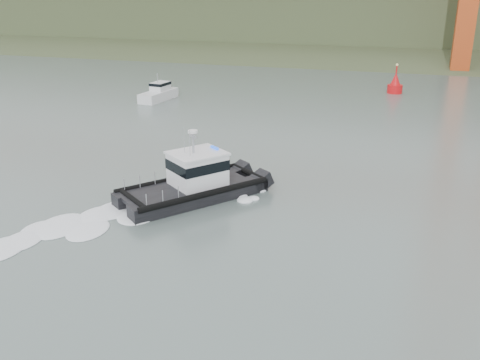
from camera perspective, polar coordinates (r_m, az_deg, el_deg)
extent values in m
plane|color=#495652|center=(29.10, -5.65, -8.87)|extent=(400.00, 400.00, 0.00)
cube|color=#394E2C|center=(116.58, 12.76, 12.75)|extent=(500.00, 44.72, 16.25)
cube|color=#394E2C|center=(143.86, 14.10, 16.37)|extent=(500.00, 70.00, 18.00)
cube|color=black|center=(38.41, -6.06, -0.82)|extent=(7.29, 9.00, 1.13)
cube|color=black|center=(36.34, -4.10, -2.00)|extent=(7.29, 9.00, 1.13)
cube|color=black|center=(36.99, -5.76, -0.89)|extent=(8.45, 9.42, 0.24)
cube|color=white|center=(37.02, -4.55, 1.14)|extent=(4.32, 4.42, 2.17)
cube|color=black|center=(36.89, -4.57, 1.71)|extent=(4.40, 4.50, 0.71)
cube|color=white|center=(36.66, -4.60, 2.85)|extent=(4.58, 4.69, 0.15)
cylinder|color=#97999F|center=(36.30, -5.02, 3.94)|extent=(0.15, 0.15, 1.70)
cylinder|color=white|center=(36.09, -5.06, 5.17)|extent=(0.66, 0.66, 0.17)
cube|color=silver|center=(70.43, -8.69, 8.85)|extent=(2.88, 6.64, 1.29)
cube|color=silver|center=(70.67, -8.50, 9.78)|extent=(2.00, 2.75, 1.29)
cube|color=black|center=(70.60, -8.52, 10.13)|extent=(2.06, 2.81, 0.38)
cylinder|color=#97999F|center=(70.03, -8.79, 10.66)|extent=(0.09, 0.09, 1.29)
cylinder|color=red|center=(77.33, 16.17, 9.23)|extent=(2.03, 2.03, 1.35)
cone|color=red|center=(77.11, 16.26, 10.22)|extent=(1.58, 1.58, 2.03)
cylinder|color=red|center=(76.90, 16.36, 11.21)|extent=(0.18, 0.18, 1.13)
sphere|color=#E5D87F|center=(76.81, 16.41, 11.71)|extent=(0.34, 0.34, 0.34)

